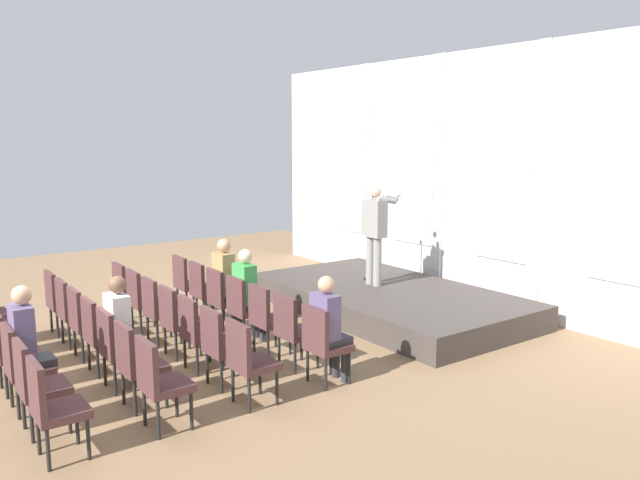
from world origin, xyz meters
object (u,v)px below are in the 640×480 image
Objects in this scene: chair_r0_c4 at (267,315)px; chair_r2_c4 at (116,344)px; mic_stand at (372,260)px; chair_r1_c6 at (248,358)px; audience_r2_c4 at (123,326)px; audience_r0_c2 at (227,280)px; chair_r3_c3 at (10,346)px; chair_r2_c0 at (59,299)px; chair_r3_c2 at (0,332)px; chair_r1_c0 at (127,289)px; audience_r0_c3 at (248,290)px; chair_r2_c1 at (71,308)px; chair_r2_c3 at (99,331)px; audience_r0_c6 at (329,324)px; chair_r1_c2 at (158,307)px; chair_r2_c5 at (136,360)px; chair_r2_c2 at (84,319)px; chair_r0_c3 at (243,305)px; chair_r0_c6 at (323,340)px; chair_r0_c2 at (222,296)px; chair_r3_c5 at (35,381)px; chair_r0_c5 at (293,327)px; speaker at (375,228)px; chair_r2_c6 at (159,378)px; chair_r0_c1 at (204,288)px; chair_r3_c4 at (22,362)px; chair_r0_c0 at (187,280)px; chair_r1_c3 at (176,317)px; audience_r3_c4 at (28,341)px.

chair_r2_c4 is at bearing -90.00° from chair_r0_c4.
mic_stand reaches higher than chair_r1_c6.
audience_r0_c2 is at bearing 122.39° from audience_r2_c4.
mic_stand is at bearing 96.49° from chair_r3_c3.
mic_stand is at bearing 76.12° from chair_r2_c0.
chair_r2_c0 is at bearing 141.71° from chair_r3_c2.
chair_r0_c4 and chair_r1_c6 have the same top height.
chair_r1_c0 is (-2.51, -0.99, 0.00)m from chair_r0_c4.
audience_r0_c3 is at bearing -76.74° from mic_stand.
mic_stand is 5.91m from chair_r3_c2.
chair_r2_c1 is (0.63, -0.99, 0.00)m from chair_r1_c0.
chair_r2_c1 and chair_r2_c3 have the same top height.
audience_r0_c6 is at bearing 50.60° from chair_r3_c2.
chair_r2_c5 is (1.88, -0.99, 0.00)m from chair_r1_c2.
chair_r2_c0 is at bearing 180.00° from chair_r2_c2.
chair_r0_c4 is (0.63, 0.00, 0.00)m from chair_r0_c3.
chair_r2_c4 is 1.00× the size of chair_r3_c2.
chair_r0_c6 is 1.00× the size of chair_r2_c0.
chair_r0_c2 and chair_r2_c5 have the same top height.
chair_r3_c2 and chair_r3_c5 have the same top height.
chair_r0_c6 is at bearing 0.00° from chair_r0_c5.
speaker is 5.73m from chair_r3_c3.
mic_stand is 4.11m from chair_r1_c0.
chair_r0_c4 is at bearing 0.00° from chair_r0_c2.
chair_r0_c6 and chair_r2_c6 have the same top height.
chair_r2_c1 is at bearing 122.35° from chair_r3_c2.
chair_r0_c1 and chair_r0_c6 have the same top height.
speaker is 5.80m from chair_r3_c4.
chair_r2_c3 is (0.32, -4.67, -0.83)m from speaker.
chair_r2_c1 is at bearing -106.95° from audience_r0_c2.
chair_r2_c5 is at bearing -38.29° from chair_r0_c1.
chair_r1_c2 is (-0.63, -0.99, 0.00)m from chair_r0_c3.
chair_r0_c0 is at bearing 165.26° from chair_r1_c6.
chair_r0_c2 is 1.88m from chair_r0_c5.
chair_r2_c0 is 0.63m from chair_r2_c1.
audience_r0_c2 is 1.48× the size of chair_r3_c2.
chair_r0_c3 is 0.99m from chair_r1_c3.
chair_r0_c0 is 3.90m from chair_r1_c6.
audience_r0_c6 reaches higher than chair_r2_c5.
audience_r3_c4 reaches higher than audience_r0_c6.
chair_r1_c3 is (1.88, -0.99, 0.00)m from chair_r0_c0.
chair_r3_c5 is at bearing -46.47° from chair_r1_c2.
chair_r2_c5 is at bearing -68.57° from mic_stand.
chair_r2_c2 is 1.00× the size of chair_r2_c4.
audience_r0_c2 is at bearing 90.00° from chair_r1_c2.
chair_r0_c3 is 1.00× the size of chair_r3_c5.
chair_r0_c1 is at bearing 123.05° from audience_r3_c4.
audience_r0_c2 is 1.48× the size of chair_r1_c3.
chair_r2_c6 is at bearing -27.76° from chair_r1_c3.
chair_r3_c3 is at bearing 180.00° from chair_r3_c5.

